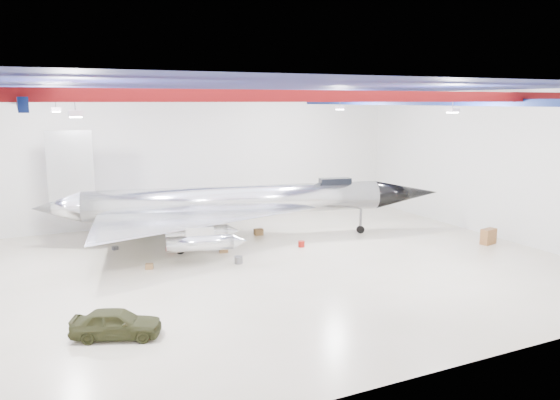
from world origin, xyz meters
TOP-DOWN VIEW (x-y plane):
  - floor at (0.00, 0.00)m, footprint 40.00×40.00m
  - wall_back at (0.00, 15.00)m, footprint 40.00×0.00m
  - wall_right at (20.00, 0.00)m, footprint 0.00×30.00m
  - ceiling at (0.00, 0.00)m, footprint 40.00×40.00m
  - ceiling_structure at (0.00, 0.00)m, footprint 39.50×29.50m
  - jet_aircraft at (1.85, 6.94)m, footprint 29.96×20.54m
  - jeep at (-8.95, -6.55)m, footprint 4.17×2.90m
  - desk at (17.91, -1.84)m, footprint 1.33×0.86m
  - crate_ply at (-5.51, 2.76)m, footprint 0.56×0.50m
  - toolbox_red at (-3.32, 6.35)m, footprint 0.60×0.55m
  - engine_drum at (-0.13, 1.45)m, footprint 0.64×0.64m
  - parts_bin at (4.02, 7.86)m, footprint 0.70×0.58m
  - crate_small at (-6.70, 8.20)m, footprint 0.44×0.39m
  - tool_chest at (5.35, 3.27)m, footprint 0.55×0.55m
  - oil_barrel at (-0.12, 4.29)m, footprint 0.64×0.55m
  - spares_box at (-0.58, 7.79)m, footprint 0.56×0.56m

SIDE VIEW (x-z plane):
  - floor at x=0.00m, z-range 0.00..0.00m
  - crate_small at x=-6.70m, z-range 0.00..0.26m
  - crate_ply at x=-5.51m, z-range 0.00..0.33m
  - toolbox_red at x=-3.32m, z-range 0.00..0.34m
  - oil_barrel at x=-0.12m, z-range 0.00..0.40m
  - spares_box at x=-0.58m, z-range 0.00..0.41m
  - tool_chest at x=5.35m, z-range 0.00..0.42m
  - parts_bin at x=4.02m, z-range 0.00..0.46m
  - engine_drum at x=-0.13m, z-range 0.00..0.47m
  - desk at x=17.91m, z-range 0.00..1.12m
  - jeep at x=-8.95m, z-range 0.00..1.32m
  - jet_aircraft at x=1.85m, z-range -1.42..6.83m
  - wall_back at x=0.00m, z-range -14.50..25.50m
  - wall_right at x=20.00m, z-range -9.50..20.50m
  - ceiling_structure at x=0.00m, z-range 9.79..10.86m
  - ceiling at x=0.00m, z-range 11.00..11.00m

